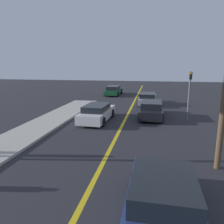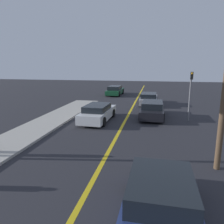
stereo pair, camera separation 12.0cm
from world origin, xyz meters
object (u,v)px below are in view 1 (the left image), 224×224
(car_ahead_center, at_px, (97,113))
(car_oncoming_far, at_px, (114,90))
(car_parked_left_lot, at_px, (147,99))
(traffic_light, at_px, (189,91))
(car_far_distant, at_px, (151,109))
(car_near_right_lane, at_px, (163,198))

(car_ahead_center, xyz_separation_m, car_oncoming_far, (-1.30, 14.43, -0.01))
(car_parked_left_lot, relative_size, car_oncoming_far, 0.95)
(car_ahead_center, xyz_separation_m, traffic_light, (6.76, 1.28, 1.66))
(car_ahead_center, bearing_deg, car_far_distant, 28.25)
(car_near_right_lane, distance_m, car_far_distant, 12.13)
(car_near_right_lane, xyz_separation_m, car_parked_left_lot, (-0.86, 18.07, -0.06))
(car_near_right_lane, distance_m, traffic_light, 11.82)
(car_oncoming_far, relative_size, traffic_light, 1.31)
(car_near_right_lane, bearing_deg, traffic_light, 79.57)
(car_oncoming_far, bearing_deg, car_parked_left_lot, -52.33)
(car_far_distant, xyz_separation_m, car_oncoming_far, (-5.33, 12.50, -0.02))
(car_parked_left_lot, relative_size, traffic_light, 1.24)
(car_far_distant, distance_m, car_oncoming_far, 13.59)
(car_parked_left_lot, xyz_separation_m, traffic_light, (3.19, -6.60, 1.69))
(car_near_right_lane, relative_size, car_oncoming_far, 0.87)
(car_ahead_center, height_order, car_oncoming_far, car_ahead_center)
(car_near_right_lane, relative_size, car_far_distant, 0.90)
(car_near_right_lane, distance_m, car_oncoming_far, 25.28)
(car_near_right_lane, bearing_deg, car_ahead_center, 114.54)
(car_ahead_center, distance_m, car_far_distant, 4.47)
(car_parked_left_lot, height_order, traffic_light, traffic_light)
(car_ahead_center, relative_size, traffic_light, 1.27)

